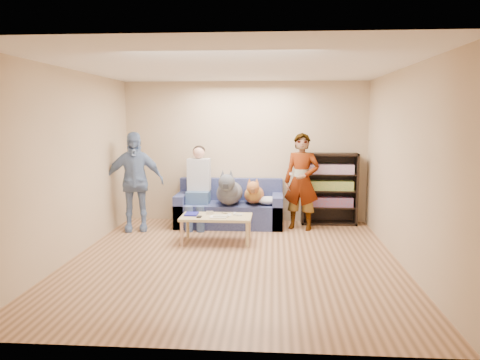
# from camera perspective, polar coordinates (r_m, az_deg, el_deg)

# --- Properties ---
(ground) EXTENTS (5.00, 5.00, 0.00)m
(ground) POSITION_cam_1_polar(r_m,az_deg,el_deg) (6.51, -0.78, -9.75)
(ground) COLOR brown
(ground) RESTS_ON ground
(ceiling) EXTENTS (5.00, 5.00, 0.00)m
(ceiling) POSITION_cam_1_polar(r_m,az_deg,el_deg) (6.25, -0.83, 13.65)
(ceiling) COLOR white
(ceiling) RESTS_ON ground
(wall_back) EXTENTS (4.50, 0.00, 4.50)m
(wall_back) POSITION_cam_1_polar(r_m,az_deg,el_deg) (8.73, 0.63, 3.42)
(wall_back) COLOR tan
(wall_back) RESTS_ON ground
(wall_front) EXTENTS (4.50, 0.00, 4.50)m
(wall_front) POSITION_cam_1_polar(r_m,az_deg,el_deg) (3.79, -4.10, -2.28)
(wall_front) COLOR tan
(wall_front) RESTS_ON ground
(wall_left) EXTENTS (0.00, 5.00, 5.00)m
(wall_left) POSITION_cam_1_polar(r_m,az_deg,el_deg) (6.82, -20.00, 1.75)
(wall_left) COLOR tan
(wall_left) RESTS_ON ground
(wall_right) EXTENTS (0.00, 5.00, 5.00)m
(wall_right) POSITION_cam_1_polar(r_m,az_deg,el_deg) (6.45, 19.53, 1.45)
(wall_right) COLOR tan
(wall_right) RESTS_ON ground
(blanket) EXTENTS (0.40, 0.34, 0.14)m
(blanket) POSITION_cam_1_polar(r_m,az_deg,el_deg) (8.22, 3.48, -2.50)
(blanket) COLOR #B7B6BB
(blanket) RESTS_ON sofa
(person_standing_right) EXTENTS (0.70, 0.57, 1.68)m
(person_standing_right) POSITION_cam_1_polar(r_m,az_deg,el_deg) (8.17, 7.53, -0.19)
(person_standing_right) COLOR gray
(person_standing_right) RESTS_ON ground
(person_standing_left) EXTENTS (1.07, 0.63, 1.70)m
(person_standing_left) POSITION_cam_1_polar(r_m,az_deg,el_deg) (8.22, -12.79, -0.18)
(person_standing_left) COLOR #7791BF
(person_standing_left) RESTS_ON ground
(held_controller) EXTENTS (0.04, 0.12, 0.03)m
(held_controller) POSITION_cam_1_polar(r_m,az_deg,el_deg) (7.94, 6.19, 0.75)
(held_controller) COLOR silver
(held_controller) RESTS_ON person_standing_right
(notebook_blue) EXTENTS (0.20, 0.26, 0.03)m
(notebook_blue) POSITION_cam_1_polar(r_m,az_deg,el_deg) (7.43, -5.94, -4.15)
(notebook_blue) COLOR #1A1C92
(notebook_blue) RESTS_ON coffee_table
(papers) EXTENTS (0.26, 0.20, 0.02)m
(papers) POSITION_cam_1_polar(r_m,az_deg,el_deg) (7.22, -2.61, -4.50)
(papers) COLOR silver
(papers) RESTS_ON coffee_table
(magazine) EXTENTS (0.22, 0.17, 0.01)m
(magazine) POSITION_cam_1_polar(r_m,az_deg,el_deg) (7.23, -2.36, -4.37)
(magazine) COLOR #ADA68A
(magazine) RESTS_ON coffee_table
(camera_silver) EXTENTS (0.11, 0.06, 0.05)m
(camera_silver) POSITION_cam_1_polar(r_m,az_deg,el_deg) (7.45, -3.72, -3.99)
(camera_silver) COLOR #B5B5BA
(camera_silver) RESTS_ON coffee_table
(controller_a) EXTENTS (0.04, 0.13, 0.03)m
(controller_a) POSITION_cam_1_polar(r_m,az_deg,el_deg) (7.39, -0.65, -4.15)
(controller_a) COLOR silver
(controller_a) RESTS_ON coffee_table
(controller_b) EXTENTS (0.09, 0.06, 0.03)m
(controller_b) POSITION_cam_1_polar(r_m,az_deg,el_deg) (7.30, -0.08, -4.29)
(controller_b) COLOR silver
(controller_b) RESTS_ON coffee_table
(headphone_cup_a) EXTENTS (0.07, 0.07, 0.02)m
(headphone_cup_a) POSITION_cam_1_polar(r_m,az_deg,el_deg) (7.28, -1.36, -4.37)
(headphone_cup_a) COLOR white
(headphone_cup_a) RESTS_ON coffee_table
(headphone_cup_b) EXTENTS (0.07, 0.07, 0.02)m
(headphone_cup_b) POSITION_cam_1_polar(r_m,az_deg,el_deg) (7.36, -1.30, -4.24)
(headphone_cup_b) COLOR white
(headphone_cup_b) RESTS_ON coffee_table
(pen_orange) EXTENTS (0.13, 0.06, 0.01)m
(pen_orange) POSITION_cam_1_polar(r_m,az_deg,el_deg) (7.17, -3.23, -4.62)
(pen_orange) COLOR orange
(pen_orange) RESTS_ON coffee_table
(pen_black) EXTENTS (0.13, 0.08, 0.01)m
(pen_black) POSITION_cam_1_polar(r_m,az_deg,el_deg) (7.48, -1.83, -4.09)
(pen_black) COLOR black
(pen_black) RESTS_ON coffee_table
(wallet) EXTENTS (0.07, 0.12, 0.02)m
(wallet) POSITION_cam_1_polar(r_m,az_deg,el_deg) (7.24, -5.00, -4.49)
(wallet) COLOR black
(wallet) RESTS_ON coffee_table
(sofa) EXTENTS (1.90, 0.85, 0.82)m
(sofa) POSITION_cam_1_polar(r_m,az_deg,el_deg) (8.49, -1.24, -3.65)
(sofa) COLOR #515B93
(sofa) RESTS_ON ground
(person_seated) EXTENTS (0.40, 0.73, 1.47)m
(person_seated) POSITION_cam_1_polar(r_m,az_deg,el_deg) (8.35, -5.11, -0.44)
(person_seated) COLOR #436794
(person_seated) RESTS_ON sofa
(dog_gray) EXTENTS (0.46, 1.27, 0.66)m
(dog_gray) POSITION_cam_1_polar(r_m,az_deg,el_deg) (8.16, -1.35, -1.39)
(dog_gray) COLOR #51525C
(dog_gray) RESTS_ON sofa
(dog_tan) EXTENTS (0.35, 1.14, 0.51)m
(dog_tan) POSITION_cam_1_polar(r_m,az_deg,el_deg) (8.26, 1.71, -1.68)
(dog_tan) COLOR #B06936
(dog_tan) RESTS_ON sofa
(coffee_table) EXTENTS (1.10, 0.60, 0.42)m
(coffee_table) POSITION_cam_1_polar(r_m,az_deg,el_deg) (7.33, -2.91, -4.74)
(coffee_table) COLOR tan
(coffee_table) RESTS_ON ground
(bookshelf) EXTENTS (1.00, 0.34, 1.30)m
(bookshelf) POSITION_cam_1_polar(r_m,az_deg,el_deg) (8.67, 10.82, -0.87)
(bookshelf) COLOR black
(bookshelf) RESTS_ON ground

